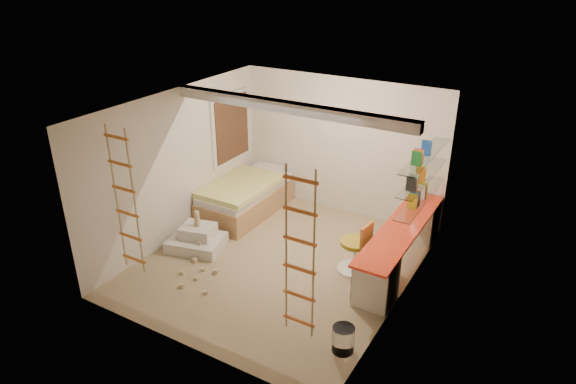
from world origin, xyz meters
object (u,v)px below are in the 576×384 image
Objects in this scene: bed at (246,197)px; play_platform at (197,239)px; desk at (400,245)px; swivel_chair at (356,254)px.

bed is 1.93× the size of play_platform.
desk is 3.17× the size of swivel_chair.
swivel_chair is at bearing -140.11° from desk.
desk reaches higher than bed.
swivel_chair is (2.65, -0.82, -0.00)m from bed.
desk reaches higher than play_platform.
swivel_chair is at bearing 14.74° from play_platform.
desk is at bearing -6.49° from bed.
swivel_chair reaches higher than bed.
bed is 1.52m from play_platform.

